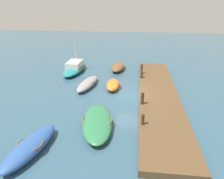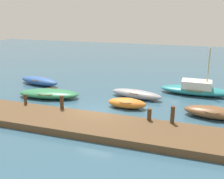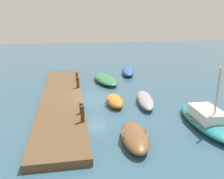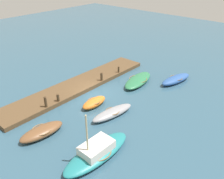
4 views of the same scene
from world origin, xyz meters
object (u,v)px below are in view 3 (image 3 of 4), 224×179
object	(u,v)px
rowboat_blue	(128,71)
rowboat_brown	(135,137)
rowboat_grey	(145,100)
dinghy_orange	(115,101)
sailboat_teal	(206,119)
motorboat_green	(105,79)
mooring_post_mid_west	(78,83)
mooring_post_east	(82,114)
mooring_post_mid_east	(81,108)
mooring_post_west	(77,76)

from	to	relation	value
rowboat_blue	rowboat_brown	bearing A→B (deg)	-1.27
rowboat_grey	rowboat_blue	bearing A→B (deg)	-176.26
dinghy_orange	rowboat_grey	xyz separation A→B (m)	(0.11, 2.47, -0.03)
rowboat_blue	sailboat_teal	world-z (taller)	sailboat_teal
motorboat_green	rowboat_grey	bearing A→B (deg)	7.80
sailboat_teal	mooring_post_mid_west	xyz separation A→B (m)	(-8.63, -7.82, 0.41)
dinghy_orange	rowboat_grey	bearing A→B (deg)	86.09
sailboat_teal	mooring_post_east	size ratio (longest dim) A/B	5.66
sailboat_teal	mooring_post_mid_east	bearing A→B (deg)	-107.18
rowboat_brown	mooring_post_west	size ratio (longest dim) A/B	5.25
dinghy_orange	mooring_post_west	size ratio (longest dim) A/B	3.91
rowboat_blue	mooring_post_west	bearing A→B (deg)	-53.36
dinghy_orange	rowboat_brown	size ratio (longest dim) A/B	0.74
sailboat_teal	mooring_post_west	world-z (taller)	sailboat_teal
rowboat_grey	mooring_post_east	bearing A→B (deg)	-47.08
dinghy_orange	mooring_post_east	bearing A→B (deg)	-38.68
dinghy_orange	mooring_post_west	distance (m)	7.42
dinghy_orange	sailboat_teal	world-z (taller)	sailboat_teal
motorboat_green	mooring_post_west	world-z (taller)	mooring_post_west
rowboat_grey	mooring_post_mid_west	size ratio (longest dim) A/B	4.81
rowboat_brown	mooring_post_east	distance (m)	3.70
motorboat_green	mooring_post_mid_west	size ratio (longest dim) A/B	5.70
dinghy_orange	mooring_post_mid_west	distance (m)	4.79
mooring_post_mid_west	motorboat_green	bearing A→B (deg)	134.47
dinghy_orange	rowboat_brown	bearing A→B (deg)	-0.97
motorboat_green	mooring_post_mid_east	xyz separation A→B (m)	(9.01, -2.98, 0.45)
rowboat_grey	rowboat_brown	distance (m)	6.34
rowboat_blue	motorboat_green	size ratio (longest dim) A/B	0.87
mooring_post_west	mooring_post_east	xyz separation A→B (m)	(10.47, 0.00, 0.16)
sailboat_teal	mooring_post_east	bearing A→B (deg)	-97.50
sailboat_teal	mooring_post_west	distance (m)	14.01
motorboat_green	mooring_post_mid_west	xyz separation A→B (m)	(2.93, -2.98, 0.55)
rowboat_grey	motorboat_green	distance (m)	7.28
rowboat_blue	mooring_post_east	xyz separation A→B (m)	(13.45, -6.15, 0.57)
mooring_post_mid_east	mooring_post_east	xyz separation A→B (m)	(1.40, 0.00, 0.16)
mooring_post_east	mooring_post_mid_west	bearing A→B (deg)	180.00
rowboat_blue	sailboat_teal	xyz separation A→B (m)	(14.60, 1.67, 0.10)
sailboat_teal	mooring_post_west	xyz separation A→B (m)	(-11.62, -7.82, 0.31)
motorboat_green	mooring_post_west	bearing A→B (deg)	-101.07
mooring_post_west	motorboat_green	bearing A→B (deg)	88.88
sailboat_teal	rowboat_brown	xyz separation A→B (m)	(1.23, -5.05, -0.10)
motorboat_green	mooring_post_west	xyz separation A→B (m)	(-0.06, -2.98, 0.45)
rowboat_brown	rowboat_grey	bearing A→B (deg)	162.85
rowboat_grey	motorboat_green	size ratio (longest dim) A/B	0.84
mooring_post_mid_west	mooring_post_mid_east	bearing A→B (deg)	0.00
mooring_post_mid_west	mooring_post_mid_east	xyz separation A→B (m)	(6.09, 0.00, -0.10)
rowboat_blue	motorboat_green	bearing A→B (deg)	-35.39
rowboat_blue	rowboat_brown	size ratio (longest dim) A/B	1.20
rowboat_grey	motorboat_green	bearing A→B (deg)	-153.09
dinghy_orange	mooring_post_mid_east	distance (m)	3.52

